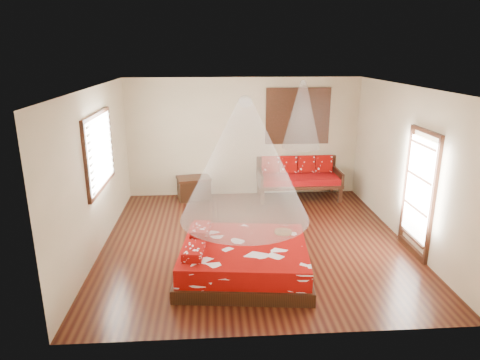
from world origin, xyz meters
name	(u,v)px	position (x,y,z in m)	size (l,w,h in m)	color
room	(255,168)	(0.00, 0.00, 1.40)	(5.54, 5.54, 2.84)	black
bed	(243,259)	(-0.30, -1.20, 0.25)	(2.20, 2.03, 0.63)	black
daybed	(298,176)	(1.28, 2.39, 0.52)	(1.93, 0.86, 0.98)	black
storage_chest	(194,188)	(-1.20, 2.45, 0.27)	(0.87, 0.71, 0.53)	black
shutter_panel	(298,116)	(1.28, 2.72, 1.90)	(1.52, 0.06, 1.32)	black
window_left	(100,151)	(-2.71, 0.20, 1.70)	(0.10, 1.74, 1.34)	black
glazed_door	(418,193)	(2.72, -0.60, 1.07)	(0.08, 1.02, 2.16)	black
wine_tray	(283,229)	(0.39, -0.79, 0.56)	(0.29, 0.29, 0.23)	brown
mosquito_net_main	(245,160)	(-0.28, -1.20, 1.85)	(1.95, 1.95, 1.80)	white
mosquito_net_daybed	(302,115)	(1.28, 2.25, 2.00)	(0.87, 0.87, 1.50)	white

